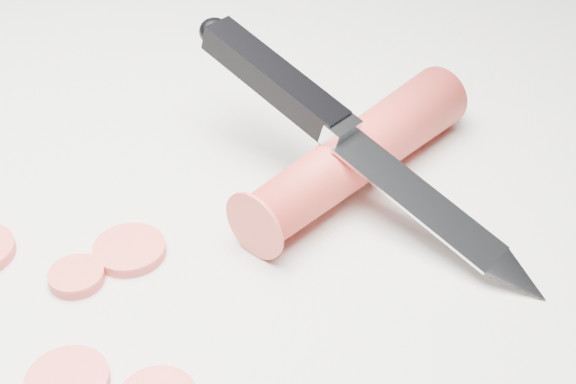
% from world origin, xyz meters
% --- Properties ---
extents(ground, '(2.40, 2.40, 0.00)m').
position_xyz_m(ground, '(0.00, 0.00, 0.00)').
color(ground, beige).
rests_on(ground, ground).
extents(carrot, '(0.07, 0.18, 0.04)m').
position_xyz_m(carrot, '(0.08, 0.10, 0.02)').
color(carrot, red).
rests_on(carrot, ground).
extents(carrot_slice_0, '(0.04, 0.04, 0.01)m').
position_xyz_m(carrot_slice_0, '(0.00, -0.02, 0.00)').
color(carrot_slice_0, '#E9493C').
rests_on(carrot_slice_0, ground).
extents(carrot_slice_2, '(0.03, 0.03, 0.01)m').
position_xyz_m(carrot_slice_2, '(-0.01, -0.05, 0.00)').
color(carrot_slice_2, '#E9493C').
rests_on(carrot_slice_2, ground).
extents(carrot_slice_4, '(0.04, 0.04, 0.01)m').
position_xyz_m(carrot_slice_4, '(0.03, -0.10, 0.00)').
color(carrot_slice_4, '#E9493C').
rests_on(carrot_slice_4, ground).
extents(kitchen_knife, '(0.25, 0.08, 0.08)m').
position_xyz_m(kitchen_knife, '(0.09, 0.08, 0.04)').
color(kitchen_knife, silver).
rests_on(kitchen_knife, ground).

